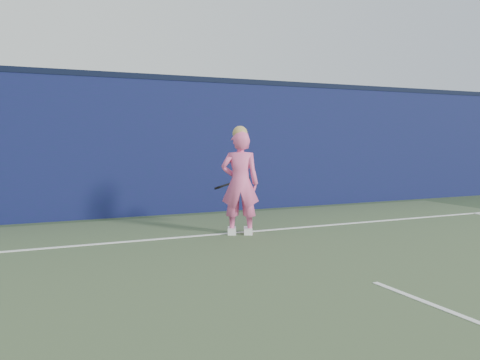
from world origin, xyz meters
name	(u,v)px	position (x,y,z in m)	size (l,w,h in m)	color
ground	(457,316)	(0.00, 0.00, 0.00)	(80.00, 80.00, 0.00)	#2B3E26
backstop_wall	(190,148)	(0.00, 6.50, 1.25)	(24.00, 0.40, 2.50)	#0D173A
wall_cap	(190,80)	(0.00, 6.50, 2.55)	(24.00, 0.42, 0.10)	black
player	(240,183)	(-0.12, 3.92, 0.77)	(0.66, 0.56, 1.60)	pink
racket	(240,181)	(0.08, 4.36, 0.76)	(0.59, 0.14, 0.32)	black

